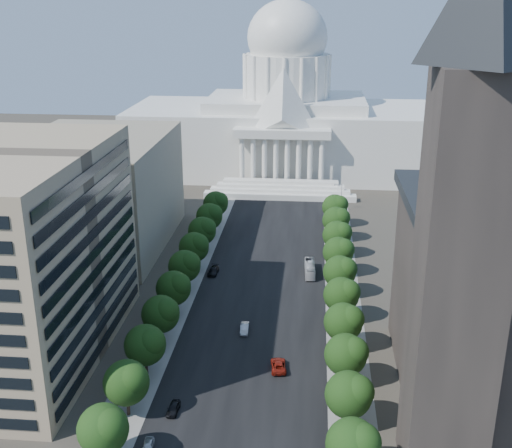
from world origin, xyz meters
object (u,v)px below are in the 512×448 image
(car_silver, at_px, (245,328))
(car_parked, at_px, (148,447))
(car_dark_a, at_px, (173,408))
(city_bus, at_px, (310,269))
(car_red, at_px, (278,365))
(car_dark_b, at_px, (213,271))

(car_silver, relative_size, car_parked, 1.15)
(car_dark_a, bearing_deg, car_silver, 75.12)
(car_parked, height_order, city_bus, city_bus)
(car_red, bearing_deg, car_parked, 46.84)
(car_silver, bearing_deg, car_parked, -108.41)
(car_parked, bearing_deg, car_red, 45.92)
(city_bus, bearing_deg, car_dark_a, -113.16)
(city_bus, bearing_deg, car_parked, -111.79)
(car_dark_a, bearing_deg, car_parked, -97.77)
(car_silver, bearing_deg, car_red, -62.53)
(car_dark_a, xyz_separation_m, car_dark_b, (-2.13, 56.59, 0.05))
(car_red, relative_size, car_dark_b, 1.07)
(car_silver, relative_size, city_bus, 0.47)
(car_dark_a, bearing_deg, car_red, 43.90)
(car_red, height_order, car_parked, car_red)
(car_dark_a, height_order, car_silver, car_silver)
(car_silver, distance_m, car_parked, 39.41)
(car_red, distance_m, car_parked, 30.68)
(city_bus, bearing_deg, car_dark_b, -177.42)
(car_dark_a, distance_m, car_parked, 9.97)
(car_silver, relative_size, car_red, 0.82)
(car_dark_a, relative_size, car_parked, 1.04)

